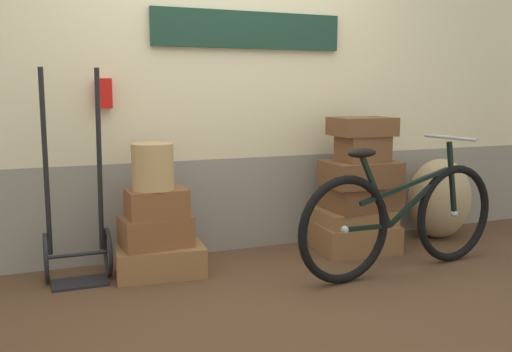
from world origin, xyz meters
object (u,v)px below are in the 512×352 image
at_px(suitcase_2, 157,203).
at_px(suitcase_6, 360,174).
at_px(suitcase_1, 156,231).
at_px(wicker_basket, 153,167).
at_px(suitcase_0, 160,261).
at_px(luggage_trolley, 77,235).
at_px(burlap_sack, 439,198).
at_px(suitcase_4, 354,216).
at_px(suitcase_8, 362,126).
at_px(suitcase_3, 355,237).
at_px(suitcase_5, 361,197).
at_px(bicycle, 402,218).
at_px(suitcase_7, 363,149).

distance_m(suitcase_2, suitcase_6, 1.54).
height_order(suitcase_1, wicker_basket, wicker_basket).
distance_m(suitcase_0, wicker_basket, 0.64).
height_order(luggage_trolley, burlap_sack, luggage_trolley).
height_order(suitcase_2, suitcase_4, suitcase_2).
height_order(suitcase_0, suitcase_2, suitcase_2).
relative_size(suitcase_4, luggage_trolley, 0.40).
relative_size(luggage_trolley, burlap_sack, 2.06).
bearing_deg(suitcase_8, suitcase_3, 145.16).
bearing_deg(suitcase_1, suitcase_4, -4.16).
bearing_deg(suitcase_4, luggage_trolley, 179.70).
height_order(suitcase_2, suitcase_6, suitcase_6).
height_order(suitcase_5, suitcase_6, suitcase_6).
bearing_deg(bicycle, suitcase_4, 92.69).
bearing_deg(suitcase_1, luggage_trolley, 164.55).
bearing_deg(suitcase_2, suitcase_1, 130.29).
xyz_separation_m(suitcase_3, suitcase_6, (0.01, -0.04, 0.50)).
bearing_deg(suitcase_8, burlap_sack, 7.28).
bearing_deg(suitcase_3, wicker_basket, -173.97).
xyz_separation_m(suitcase_5, luggage_trolley, (-2.08, 0.09, -0.12)).
relative_size(suitcase_2, burlap_sack, 0.58).
bearing_deg(suitcase_4, suitcase_1, -177.51).
relative_size(suitcase_0, luggage_trolley, 0.42).
bearing_deg(burlap_sack, suitcase_8, -173.42).
xyz_separation_m(suitcase_2, suitcase_8, (1.55, -0.01, 0.47)).
height_order(suitcase_6, burlap_sack, suitcase_6).
bearing_deg(suitcase_5, bicycle, -93.07).
bearing_deg(suitcase_0, suitcase_6, 4.91).
distance_m(burlap_sack, bicycle, 1.05).
bearing_deg(suitcase_1, suitcase_8, -5.42).
relative_size(suitcase_6, bicycle, 0.31).
xyz_separation_m(suitcase_6, luggage_trolley, (-2.04, 0.13, -0.30)).
bearing_deg(wicker_basket, suitcase_8, -0.28).
height_order(suitcase_4, bicycle, bicycle).
height_order(suitcase_3, burlap_sack, burlap_sack).
bearing_deg(luggage_trolley, suitcase_5, -2.53).
bearing_deg(burlap_sack, luggage_trolley, 179.69).
xyz_separation_m(suitcase_2, wicker_basket, (-0.02, 0.00, 0.24)).
xyz_separation_m(suitcase_7, bicycle, (-0.00, -0.52, -0.42)).
relative_size(suitcase_5, burlap_sack, 0.78).
height_order(suitcase_7, luggage_trolley, luggage_trolley).
distance_m(suitcase_0, suitcase_6, 1.61).
bearing_deg(suitcase_0, suitcase_3, 6.33).
relative_size(suitcase_4, suitcase_5, 1.05).
bearing_deg(suitcase_5, suitcase_0, -179.78).
xyz_separation_m(suitcase_0, suitcase_1, (-0.02, 0.02, 0.20)).
bearing_deg(bicycle, suitcase_8, 89.65).
xyz_separation_m(suitcase_3, suitcase_8, (0.03, -0.02, 0.85)).
xyz_separation_m(suitcase_5, burlap_sack, (0.82, 0.08, -0.08)).
relative_size(suitcase_7, wicker_basket, 1.13).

